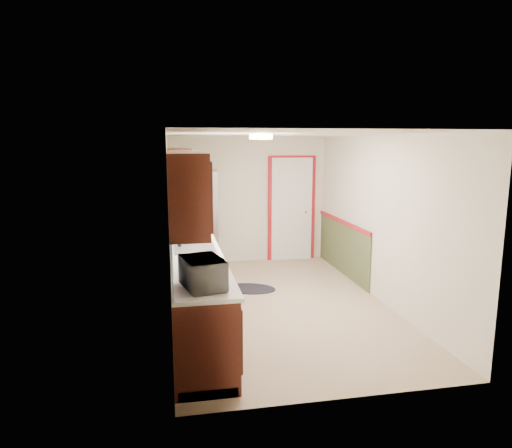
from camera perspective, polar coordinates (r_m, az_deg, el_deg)
name	(u,v)px	position (r m, az deg, el deg)	size (l,w,h in m)	color
room_shell	(279,222)	(6.34, 2.91, 0.27)	(3.20, 5.20, 2.52)	tan
kitchen_run	(191,258)	(5.97, -8.08, -4.28)	(0.63, 4.00, 2.20)	#3C140D
back_wall_trim	(302,217)	(8.76, 5.79, 0.92)	(1.12, 2.30, 2.08)	maroon
ceiling_fixture	(261,137)	(5.99, 0.63, 10.84)	(0.30, 0.30, 0.06)	#FFD88C
microwave	(203,270)	(4.32, -6.63, -5.69)	(0.51, 0.28, 0.35)	white
refrigerator	(197,222)	(8.17, -7.38, 0.31)	(0.81, 0.78, 1.80)	#B7B7BC
rug	(250,289)	(7.29, -0.81, -8.08)	(0.83, 0.53, 0.01)	black
cooktop	(189,225)	(7.59, -8.40, -0.09)	(0.53, 0.63, 0.02)	black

